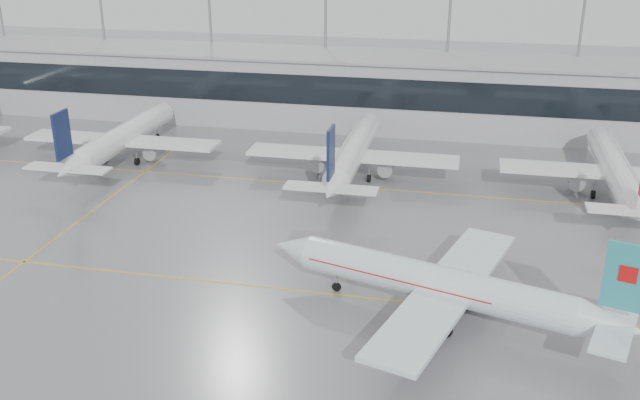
# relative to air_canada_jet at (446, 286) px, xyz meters

# --- Properties ---
(ground) EXTENTS (320.00, 320.00, 0.00)m
(ground) POSITION_rel_air_canada_jet_xyz_m (-14.72, 2.46, -3.46)
(ground) COLOR slate
(ground) RESTS_ON ground
(taxi_line_main) EXTENTS (120.00, 0.25, 0.01)m
(taxi_line_main) POSITION_rel_air_canada_jet_xyz_m (-14.72, 2.46, -3.46)
(taxi_line_main) COLOR gold
(taxi_line_main) RESTS_ON ground
(taxi_line_north) EXTENTS (120.00, 0.25, 0.01)m
(taxi_line_north) POSITION_rel_air_canada_jet_xyz_m (-14.72, 32.46, -3.46)
(taxi_line_north) COLOR gold
(taxi_line_north) RESTS_ON ground
(taxi_line_cross) EXTENTS (0.25, 60.00, 0.01)m
(taxi_line_cross) POSITION_rel_air_canada_jet_xyz_m (-44.72, 17.46, -3.46)
(taxi_line_cross) COLOR gold
(taxi_line_cross) RESTS_ON ground
(terminal) EXTENTS (180.00, 15.00, 12.00)m
(terminal) POSITION_rel_air_canada_jet_xyz_m (-14.72, 64.46, 2.54)
(terminal) COLOR #9A9A9E
(terminal) RESTS_ON ground
(terminal_glass) EXTENTS (180.00, 0.20, 5.00)m
(terminal_glass) POSITION_rel_air_canada_jet_xyz_m (-14.72, 56.91, 4.04)
(terminal_glass) COLOR black
(terminal_glass) RESTS_ON ground
(terminal_roof) EXTENTS (182.00, 16.00, 0.40)m
(terminal_roof) POSITION_rel_air_canada_jet_xyz_m (-14.72, 64.46, 8.74)
(terminal_roof) COLOR gray
(terminal_roof) RESTS_ON ground
(light_masts) EXTENTS (156.40, 1.00, 22.60)m
(light_masts) POSITION_rel_air_canada_jet_xyz_m (-14.72, 70.46, 9.88)
(light_masts) COLOR gray
(light_masts) RESTS_ON ground
(air_canada_jet) EXTENTS (34.67, 28.00, 10.96)m
(air_canada_jet) POSITION_rel_air_canada_jet_xyz_m (0.00, 0.00, 0.00)
(air_canada_jet) COLOR silver
(air_canada_jet) RESTS_ON ground
(parked_jet_b) EXTENTS (29.64, 36.96, 11.72)m
(parked_jet_b) POSITION_rel_air_canada_jet_xyz_m (-49.72, 36.14, 0.25)
(parked_jet_b) COLOR silver
(parked_jet_b) RESTS_ON ground
(parked_jet_c) EXTENTS (29.64, 36.96, 11.72)m
(parked_jet_c) POSITION_rel_air_canada_jet_xyz_m (-14.72, 36.14, 0.25)
(parked_jet_c) COLOR silver
(parked_jet_c) RESTS_ON ground
(parked_jet_d) EXTENTS (29.64, 36.96, 11.72)m
(parked_jet_d) POSITION_rel_air_canada_jet_xyz_m (20.28, 36.14, 0.25)
(parked_jet_d) COLOR silver
(parked_jet_d) RESTS_ON ground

